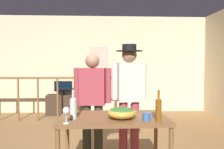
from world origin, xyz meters
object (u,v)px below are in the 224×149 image
at_px(framed_picture, 99,58).
at_px(wine_bottle_clear, 73,107).
at_px(wine_bottle_amber, 158,108).
at_px(flat_screen_tv, 63,87).
at_px(stair_railing, 78,92).
at_px(wine_glass, 66,112).
at_px(person_standing_right, 129,90).
at_px(person_standing_left, 92,96).
at_px(mug_blue, 146,117).
at_px(salad_bowl, 122,112).
at_px(serving_table, 113,123).
at_px(tv_console, 64,105).

xyz_separation_m(framed_picture, wine_bottle_clear, (-0.26, -3.87, -0.69)).
relative_size(framed_picture, wine_bottle_amber, 1.83).
xyz_separation_m(flat_screen_tv, wine_bottle_clear, (0.70, -3.55, 0.11)).
bearing_deg(stair_railing, wine_bottle_clear, -85.21).
relative_size(wine_glass, person_standing_right, 0.11).
distance_m(wine_bottle_amber, person_standing_left, 1.20).
distance_m(stair_railing, wine_glass, 3.18).
bearing_deg(mug_blue, person_standing_right, 95.09).
bearing_deg(wine_bottle_amber, stair_railing, 111.21).
bearing_deg(salad_bowl, wine_bottle_clear, 179.19).
relative_size(flat_screen_tv, person_standing_left, 0.31).
xyz_separation_m(stair_railing, salad_bowl, (0.81, -2.97, 0.13)).
bearing_deg(mug_blue, serving_table, 147.62).
bearing_deg(wine_glass, flat_screen_tv, 99.87).
relative_size(tv_console, serving_table, 0.70).
xyz_separation_m(salad_bowl, wine_bottle_amber, (0.40, -0.15, 0.07)).
bearing_deg(stair_railing, wine_bottle_amber, -68.79).
xyz_separation_m(flat_screen_tv, mug_blue, (1.53, -3.69, 0.02)).
distance_m(stair_railing, person_standing_left, 2.25).
bearing_deg(serving_table, tv_console, 108.60).
relative_size(wine_glass, mug_blue, 1.55).
bearing_deg(person_standing_left, mug_blue, 130.99).
xyz_separation_m(framed_picture, person_standing_left, (-0.07, -3.11, -0.67)).
height_order(flat_screen_tv, person_standing_right, person_standing_right).
distance_m(wine_glass, person_standing_left, 1.00).
bearing_deg(person_standing_left, salad_bowl, 121.51).
relative_size(salad_bowl, mug_blue, 2.93).
distance_m(mug_blue, person_standing_right, 0.93).
distance_m(tv_console, person_standing_left, 3.02).
xyz_separation_m(salad_bowl, wine_bottle_clear, (-0.57, 0.01, 0.07)).
height_order(person_standing_left, person_standing_right, person_standing_right).
xyz_separation_m(wine_bottle_amber, person_standing_right, (-0.21, 0.92, 0.11)).
bearing_deg(person_standing_left, stair_railing, -72.62).
bearing_deg(stair_railing, flat_screen_tv, 127.60).
xyz_separation_m(framed_picture, wine_bottle_amber, (0.70, -4.03, -0.68)).
height_order(wine_bottle_clear, mug_blue, wine_bottle_clear).
height_order(tv_console, wine_bottle_amber, wine_bottle_amber).
height_order(flat_screen_tv, mug_blue, flat_screen_tv).
relative_size(flat_screen_tv, mug_blue, 4.14).
distance_m(person_standing_left, person_standing_right, 0.56).
relative_size(tv_console, wine_glass, 5.00).
relative_size(tv_console, person_standing_left, 0.58).
relative_size(salad_bowl, wine_bottle_clear, 1.01).
bearing_deg(salad_bowl, person_standing_left, 115.55).
height_order(framed_picture, person_standing_left, framed_picture).
bearing_deg(wine_bottle_clear, person_standing_right, 45.61).
bearing_deg(wine_glass, serving_table, 29.34).
distance_m(flat_screen_tv, mug_blue, 4.00).
bearing_deg(wine_bottle_clear, tv_console, 101.11).
height_order(salad_bowl, mug_blue, salad_bowl).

